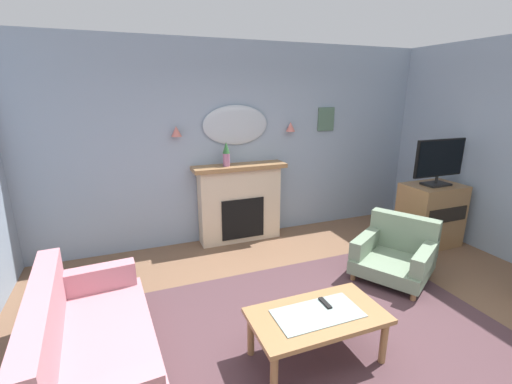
% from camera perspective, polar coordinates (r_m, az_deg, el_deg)
% --- Properties ---
extents(floor, '(6.95, 6.20, 0.10)m').
position_cam_1_polar(floor, '(3.53, 13.11, -23.20)').
color(floor, brown).
rests_on(floor, ground).
extents(wall_back, '(6.95, 0.10, 2.86)m').
position_cam_1_polar(wall_back, '(5.18, -2.49, 7.97)').
color(wall_back, '#8C9EB2').
rests_on(wall_back, ground).
extents(patterned_rug, '(3.20, 2.40, 0.01)m').
position_cam_1_polar(patterned_rug, '(3.63, 11.29, -20.77)').
color(patterned_rug, '#4C3338').
rests_on(patterned_rug, ground).
extents(fireplace, '(1.36, 0.36, 1.16)m').
position_cam_1_polar(fireplace, '(5.13, -2.67, -1.94)').
color(fireplace, beige).
rests_on(fireplace, ground).
extents(mantel_vase_centre, '(0.10, 0.10, 0.34)m').
position_cam_1_polar(mantel_vase_centre, '(4.86, -4.92, 6.27)').
color(mantel_vase_centre, '#9E6084').
rests_on(mantel_vase_centre, fireplace).
extents(wall_mirror, '(0.96, 0.06, 0.56)m').
position_cam_1_polar(wall_mirror, '(5.03, -3.36, 10.96)').
color(wall_mirror, '#B2BCC6').
extents(wall_sconce_left, '(0.14, 0.14, 0.14)m').
position_cam_1_polar(wall_sconce_left, '(4.80, -13.01, 9.72)').
color(wall_sconce_left, '#D17066').
extents(wall_sconce_right, '(0.14, 0.14, 0.14)m').
position_cam_1_polar(wall_sconce_right, '(5.32, 5.72, 10.65)').
color(wall_sconce_right, '#D17066').
extents(framed_picture, '(0.28, 0.03, 0.36)m').
position_cam_1_polar(framed_picture, '(5.68, 11.45, 11.68)').
color(framed_picture, '#4C6B56').
extents(coffee_table, '(1.10, 0.60, 0.45)m').
position_cam_1_polar(coffee_table, '(3.04, 10.06, -20.00)').
color(coffee_table, olive).
rests_on(coffee_table, ground).
extents(tv_remote, '(0.04, 0.16, 0.02)m').
position_cam_1_polar(tv_remote, '(3.12, 11.31, -17.54)').
color(tv_remote, black).
rests_on(tv_remote, coffee_table).
extents(floral_couch, '(0.97, 1.77, 0.76)m').
position_cam_1_polar(floral_couch, '(3.23, -26.67, -20.72)').
color(floral_couch, '#B77A84').
rests_on(floral_couch, ground).
extents(armchair_by_coffee_table, '(1.11, 1.11, 0.71)m').
position_cam_1_polar(armchair_by_coffee_table, '(4.57, 22.07, -9.16)').
color(armchair_by_coffee_table, gray).
rests_on(armchair_by_coffee_table, ground).
extents(tv_cabinet, '(0.80, 0.57, 0.90)m').
position_cam_1_polar(tv_cabinet, '(5.63, 26.76, -3.35)').
color(tv_cabinet, olive).
rests_on(tv_cabinet, ground).
extents(tv_flatscreen, '(0.84, 0.24, 0.65)m').
position_cam_1_polar(tv_flatscreen, '(5.43, 27.98, 4.53)').
color(tv_flatscreen, black).
rests_on(tv_flatscreen, tv_cabinet).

